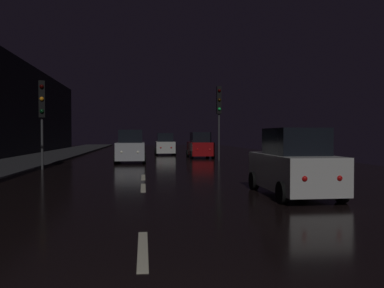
{
  "coord_description": "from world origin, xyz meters",
  "views": [
    {
      "loc": [
        0.02,
        -3.25,
        1.81
      ],
      "look_at": [
        2.95,
        20.76,
        1.25
      ],
      "focal_mm": 37.21,
      "sensor_mm": 36.0,
      "label": 1
    }
  ],
  "objects_px": {
    "traffic_light_far_left": "(42,106)",
    "traffic_light_far_right": "(219,106)",
    "car_parked_right_near": "(294,165)",
    "car_parked_right_far": "(200,146)",
    "car_approaching_headlights": "(131,148)",
    "car_distant_taillights": "(165,145)"
  },
  "relations": [
    {
      "from": "traffic_light_far_left",
      "to": "car_parked_right_near",
      "type": "height_order",
      "value": "traffic_light_far_left"
    },
    {
      "from": "traffic_light_far_right",
      "to": "car_approaching_headlights",
      "type": "xyz_separation_m",
      "value": [
        -6.05,
        -1.02,
        -2.81
      ]
    },
    {
      "from": "traffic_light_far_left",
      "to": "car_distant_taillights",
      "type": "bearing_deg",
      "value": 139.54
    },
    {
      "from": "car_parked_right_near",
      "to": "car_distant_taillights",
      "type": "bearing_deg",
      "value": 5.81
    },
    {
      "from": "traffic_light_far_left",
      "to": "car_parked_right_near",
      "type": "bearing_deg",
      "value": 29.46
    },
    {
      "from": "traffic_light_far_right",
      "to": "car_parked_right_far",
      "type": "bearing_deg",
      "value": -166.29
    },
    {
      "from": "car_parked_right_far",
      "to": "traffic_light_far_right",
      "type": "bearing_deg",
      "value": -167.96
    },
    {
      "from": "car_approaching_headlights",
      "to": "car_parked_right_near",
      "type": "bearing_deg",
      "value": 19.38
    },
    {
      "from": "car_approaching_headlights",
      "to": "car_distant_taillights",
      "type": "relative_size",
      "value": 1.09
    },
    {
      "from": "traffic_light_far_right",
      "to": "traffic_light_far_left",
      "type": "bearing_deg",
      "value": -59.37
    },
    {
      "from": "car_approaching_headlights",
      "to": "car_distant_taillights",
      "type": "xyz_separation_m",
      "value": [
        2.75,
        9.69,
        -0.08
      ]
    },
    {
      "from": "traffic_light_far_left",
      "to": "car_parked_right_far",
      "type": "distance_m",
      "value": 13.79
    },
    {
      "from": "traffic_light_far_left",
      "to": "car_parked_right_far",
      "type": "relative_size",
      "value": 1.16
    },
    {
      "from": "car_parked_right_near",
      "to": "car_parked_right_far",
      "type": "relative_size",
      "value": 1.0
    },
    {
      "from": "traffic_light_far_left",
      "to": "car_distant_taillights",
      "type": "distance_m",
      "value": 16.32
    },
    {
      "from": "car_approaching_headlights",
      "to": "traffic_light_far_right",
      "type": "bearing_deg",
      "value": 99.53
    },
    {
      "from": "car_parked_right_near",
      "to": "car_distant_taillights",
      "type": "distance_m",
      "value": 24.74
    },
    {
      "from": "traffic_light_far_left",
      "to": "traffic_light_far_right",
      "type": "height_order",
      "value": "traffic_light_far_right"
    },
    {
      "from": "traffic_light_far_right",
      "to": "car_parked_right_near",
      "type": "relative_size",
      "value": 1.3
    },
    {
      "from": "car_parked_right_far",
      "to": "car_approaching_headlights",
      "type": "bearing_deg",
      "value": 132.22
    },
    {
      "from": "traffic_light_far_left",
      "to": "car_parked_right_near",
      "type": "distance_m",
      "value": 14.21
    },
    {
      "from": "traffic_light_far_left",
      "to": "car_parked_right_near",
      "type": "relative_size",
      "value": 1.16
    }
  ]
}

